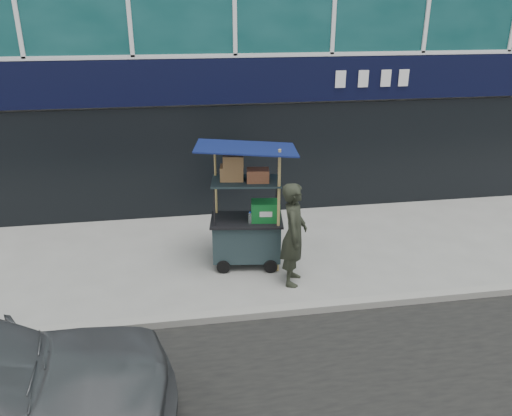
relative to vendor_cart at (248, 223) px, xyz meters
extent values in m
plane|color=slate|center=(0.12, -1.48, -0.79)|extent=(80.00, 80.00, 0.00)
cube|color=gray|center=(0.12, -1.68, -0.73)|extent=(80.00, 0.18, 0.12)
cube|color=black|center=(0.12, 2.38, 2.11)|extent=(15.68, 0.06, 0.90)
cube|color=black|center=(0.12, 2.42, 0.41)|extent=(15.68, 0.04, 2.40)
cube|color=#1A292D|center=(-0.02, 0.01, -0.30)|extent=(1.25, 0.84, 0.68)
cylinder|color=black|center=(-0.47, -0.29, -0.67)|extent=(0.24, 0.08, 0.23)
cylinder|color=black|center=(0.34, -0.41, -0.67)|extent=(0.24, 0.08, 0.23)
cube|color=black|center=(-0.02, 0.01, 0.06)|extent=(1.34, 0.93, 0.04)
cylinder|color=black|center=(-0.59, -0.21, 0.41)|extent=(0.03, 0.03, 0.73)
cylinder|color=black|center=(0.47, -0.36, 0.41)|extent=(0.03, 0.03, 0.73)
cylinder|color=black|center=(-0.51, 0.37, 0.41)|extent=(0.03, 0.03, 0.73)
cylinder|color=black|center=(0.56, 0.22, 0.41)|extent=(0.03, 0.03, 0.73)
cube|color=#1A292D|center=(-0.02, 0.01, 0.77)|extent=(1.25, 0.84, 0.03)
cylinder|color=tan|center=(0.47, -0.36, 0.31)|extent=(0.06, 0.06, 2.20)
cylinder|color=tan|center=(-0.51, 0.37, 0.26)|extent=(0.04, 0.04, 2.10)
cube|color=#0D1A4C|center=(-0.02, 0.01, 1.36)|extent=(1.80, 1.39, 0.19)
cube|color=#0F621F|center=(0.30, -0.09, 0.25)|extent=(0.53, 0.41, 0.34)
cylinder|color=silver|center=(0.01, -0.19, 0.18)|extent=(0.07, 0.07, 0.20)
cylinder|color=blue|center=(0.01, -0.19, 0.29)|extent=(0.04, 0.04, 0.02)
cube|color=brown|center=(-0.25, 0.09, 0.91)|extent=(0.43, 0.34, 0.24)
cube|color=olive|center=(0.17, -0.07, 0.90)|extent=(0.41, 0.32, 0.21)
cube|color=brown|center=(-0.22, 0.07, 1.13)|extent=(0.37, 0.30, 0.20)
imported|color=black|center=(0.65, -0.76, 0.09)|extent=(0.60, 0.74, 1.75)
camera|label=1|loc=(-1.15, -7.91, 3.51)|focal=35.00mm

